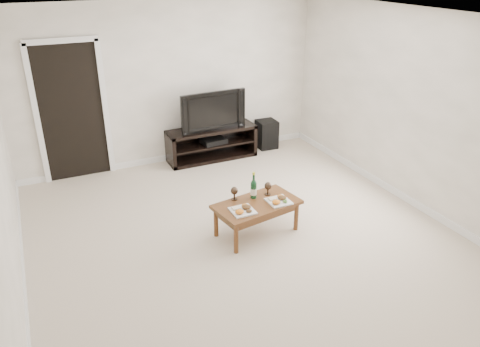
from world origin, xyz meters
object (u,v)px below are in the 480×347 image
object	(u,v)px
coffee_table	(257,218)
subwoofer	(267,134)
media_console	(212,144)
television	(211,110)

from	to	relation	value
coffee_table	subwoofer	bearing A→B (deg)	59.53
media_console	subwoofer	size ratio (longest dim) A/B	3.01
media_console	subwoofer	bearing A→B (deg)	3.79
coffee_table	television	bearing A→B (deg)	81.01
subwoofer	coffee_table	distance (m)	2.91
media_console	television	xyz separation A→B (m)	(0.00, 0.00, 0.60)
television	subwoofer	size ratio (longest dim) A/B	2.24
subwoofer	coffee_table	size ratio (longest dim) A/B	0.49
media_console	television	bearing A→B (deg)	0.00
subwoofer	coffee_table	xyz separation A→B (m)	(-1.48, -2.51, -0.04)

